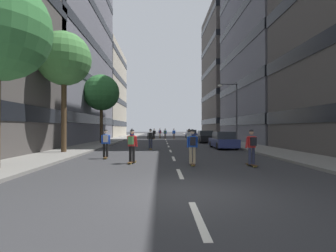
# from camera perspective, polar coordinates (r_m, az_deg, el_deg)

# --- Properties ---
(ground_plane) EXTENTS (179.45, 179.45, 0.00)m
(ground_plane) POSITION_cam_1_polar(r_m,az_deg,el_deg) (37.06, -0.42, -3.31)
(ground_plane) COLOR #333335
(sidewalk_left) EXTENTS (3.26, 82.25, 0.14)m
(sidewalk_left) POSITION_cam_1_polar(r_m,az_deg,el_deg) (41.37, -11.24, -2.91)
(sidewalk_left) COLOR gray
(sidewalk_left) RESTS_ON ground_plane
(sidewalk_right) EXTENTS (3.26, 82.25, 0.14)m
(sidewalk_right) POSITION_cam_1_polar(r_m,az_deg,el_deg) (41.65, 10.11, -2.90)
(sidewalk_right) COLOR gray
(sidewalk_right) RESTS_ON ground_plane
(lane_markings) EXTENTS (0.16, 67.20, 0.01)m
(lane_markings) POSITION_cam_1_polar(r_m,az_deg,el_deg) (37.65, -0.44, -3.26)
(lane_markings) COLOR silver
(lane_markings) RESTS_ON ground_plane
(building_left_mid) EXTENTS (12.67, 22.76, 29.12)m
(building_left_mid) POSITION_cam_1_polar(r_m,az_deg,el_deg) (38.58, -25.57, 18.97)
(building_left_mid) COLOR slate
(building_left_mid) RESTS_ON ground_plane
(building_left_far) EXTENTS (12.67, 17.70, 18.69)m
(building_left_far) POSITION_cam_1_polar(r_m,az_deg,el_deg) (56.33, -16.98, 7.30)
(building_left_far) COLOR #BCB29E
(building_left_far) RESTS_ON ground_plane
(building_right_mid) EXTENTS (12.67, 18.49, 37.01)m
(building_right_mid) POSITION_cam_1_polar(r_m,az_deg,el_deg) (40.65, 24.50, 23.92)
(building_right_mid) COLOR slate
(building_right_mid) RESTS_ON ground_plane
(building_right_far) EXTENTS (12.67, 16.70, 26.92)m
(building_right_far) POSITION_cam_1_polar(r_m,az_deg,el_deg) (57.44, 15.27, 11.31)
(building_right_far) COLOR #4C4744
(building_right_far) RESTS_ON ground_plane
(parked_car_near) EXTENTS (1.82, 4.40, 1.52)m
(parked_car_near) POSITION_cam_1_polar(r_m,az_deg,el_deg) (46.78, 5.29, -1.87)
(parked_car_near) COLOR navy
(parked_car_near) RESTS_ON ground_plane
(parked_car_mid) EXTENTS (1.82, 4.40, 1.52)m
(parked_car_mid) POSITION_cam_1_polar(r_m,az_deg,el_deg) (23.24, 12.39, -3.26)
(parked_car_mid) COLOR navy
(parked_car_mid) RESTS_ON ground_plane
(parked_car_far) EXTENTS (1.82, 4.40, 1.52)m
(parked_car_far) POSITION_cam_1_polar(r_m,az_deg,el_deg) (32.42, 8.37, -2.48)
(parked_car_far) COLOR black
(parked_car_far) RESTS_ON ground_plane
(street_tree_near) EXTENTS (3.80, 3.80, 8.55)m
(street_tree_near) POSITION_cam_1_polar(r_m,az_deg,el_deg) (20.03, -22.43, 13.75)
(street_tree_near) COLOR #4C3823
(street_tree_near) RESTS_ON sidewalk_left
(street_tree_mid) EXTENTS (4.15, 4.15, 7.90)m
(street_tree_mid) POSITION_cam_1_polar(r_m,az_deg,el_deg) (30.51, -14.82, 7.26)
(street_tree_mid) COLOR #4C3823
(street_tree_mid) RESTS_ON sidewalk_left
(streetlamp_right) EXTENTS (2.13, 0.30, 6.50)m
(streetlamp_right) POSITION_cam_1_polar(r_m,az_deg,el_deg) (27.96, 14.53, 4.27)
(streetlamp_right) COLOR #3F3F44
(streetlamp_right) RESTS_ON sidewalk_right
(skater_0) EXTENTS (0.56, 0.92, 1.78)m
(skater_0) POSITION_cam_1_polar(r_m,az_deg,el_deg) (43.79, -0.65, -1.55)
(skater_0) COLOR brown
(skater_0) RESTS_ON ground_plane
(skater_1) EXTENTS (0.57, 0.92, 1.78)m
(skater_1) POSITION_cam_1_polar(r_m,az_deg,el_deg) (25.65, 4.82, -2.37)
(skater_1) COLOR brown
(skater_1) RESTS_ON ground_plane
(skater_2) EXTENTS (0.55, 0.91, 1.78)m
(skater_2) POSITION_cam_1_polar(r_m,az_deg,el_deg) (21.75, -3.97, -2.71)
(skater_2) COLOR brown
(skater_2) RESTS_ON ground_plane
(skater_3) EXTENTS (0.54, 0.91, 1.78)m
(skater_3) POSITION_cam_1_polar(r_m,az_deg,el_deg) (32.10, -8.15, -1.99)
(skater_3) COLOR brown
(skater_3) RESTS_ON ground_plane
(skater_4) EXTENTS (0.56, 0.92, 1.78)m
(skater_4) POSITION_cam_1_polar(r_m,az_deg,el_deg) (15.60, -13.93, -3.46)
(skater_4) COLOR brown
(skater_4) RESTS_ON ground_plane
(skater_5) EXTENTS (0.54, 0.90, 1.78)m
(skater_5) POSITION_cam_1_polar(r_m,az_deg,el_deg) (12.45, 5.55, -4.23)
(skater_5) COLOR brown
(skater_5) RESTS_ON ground_plane
(skater_6) EXTENTS (0.54, 0.91, 1.78)m
(skater_6) POSITION_cam_1_polar(r_m,az_deg,el_deg) (42.86, 1.34, -1.61)
(skater_6) COLOR brown
(skater_6) RESTS_ON ground_plane
(skater_7) EXTENTS (0.57, 0.92, 1.78)m
(skater_7) POSITION_cam_1_polar(r_m,az_deg,el_deg) (46.42, -1.85, -1.49)
(skater_7) COLOR brown
(skater_7) RESTS_ON ground_plane
(skater_8) EXTENTS (0.55, 0.92, 1.78)m
(skater_8) POSITION_cam_1_polar(r_m,az_deg,el_deg) (12.73, 18.41, -4.12)
(skater_8) COLOR brown
(skater_8) RESTS_ON ground_plane
(skater_9) EXTENTS (0.57, 0.92, 1.78)m
(skater_9) POSITION_cam_1_polar(r_m,az_deg,el_deg) (13.19, -8.18, -4.01)
(skater_9) COLOR brown
(skater_9) RESTS_ON ground_plane
(skater_10) EXTENTS (0.55, 0.91, 1.78)m
(skater_10) POSITION_cam_1_polar(r_m,az_deg,el_deg) (41.97, -3.14, -1.64)
(skater_10) COLOR brown
(skater_10) RESTS_ON ground_plane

